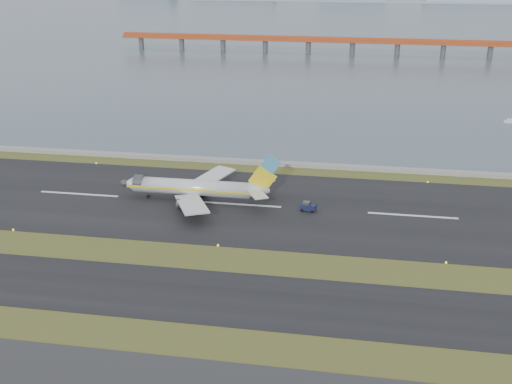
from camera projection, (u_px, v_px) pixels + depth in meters
ground at (209, 263)px, 123.51m from camera, size 1000.00×1000.00×0.00m
taxiway_strip at (193, 295)px, 112.47m from camera, size 1000.00×18.00×0.10m
runway_strip at (239, 205)px, 151.04m from camera, size 1000.00×45.00×0.10m
seawall at (260, 162)px, 178.43m from camera, size 1000.00×2.50×1.00m
bay_water at (335, 15)px, 545.92m from camera, size 1400.00×800.00×1.30m
red_pier at (353, 42)px, 347.32m from camera, size 260.00×5.00×10.20m
airliner at (198, 188)px, 151.77m from camera, size 38.52×32.89×12.80m
pushback_tug at (308, 207)px, 147.09m from camera, size 3.74×2.48×2.25m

